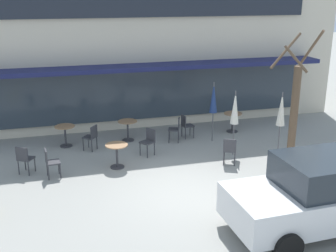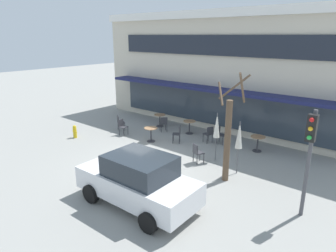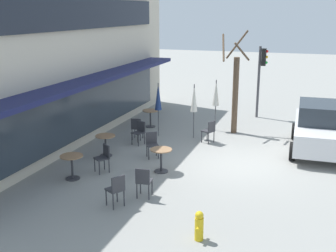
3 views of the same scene
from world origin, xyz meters
TOP-DOWN VIEW (x-y plane):
  - ground_plane at (0.00, 0.00)m, footprint 80.00×80.00m
  - cafe_table_near_wall at (-0.69, 4.59)m, footprint 0.70×0.70m
  - cafe_table_streetside at (-2.93, 4.58)m, footprint 0.70×0.70m
  - cafe_table_by_tree at (-1.47, 2.21)m, footprint 0.70×0.70m
  - cafe_table_mid_patio at (3.44, 4.51)m, footprint 0.70×0.70m
  - patio_umbrella_green_folded at (2.29, 3.70)m, footprint 0.28×0.28m
  - patio_umbrella_cream_folded at (2.47, 2.25)m, footprint 0.28×0.28m
  - patio_umbrella_corner_open at (3.83, 1.68)m, footprint 0.28×0.28m
  - cafe_chair_0 at (1.47, 4.32)m, footprint 0.44×0.44m
  - cafe_chair_1 at (0.98, 4.00)m, footprint 0.51×0.51m
  - cafe_chair_2 at (-2.07, 3.95)m, footprint 0.56×0.56m
  - cafe_chair_3 at (-4.21, 2.46)m, footprint 0.55×0.55m
  - cafe_chair_4 at (-0.27, 2.99)m, footprint 0.55×0.55m
  - cafe_chair_5 at (2.00, 1.48)m, footprint 0.53×0.53m
  - cafe_chair_6 at (-3.47, 2.00)m, footprint 0.44×0.44m
  - parked_sedan at (2.43, -2.56)m, footprint 4.25×2.10m
  - street_tree at (3.78, 0.87)m, footprint 1.25×1.26m
  - traffic_light_pole at (6.79, 0.19)m, footprint 0.26×0.44m
  - fire_hydrant at (-5.11, -0.02)m, footprint 0.36×0.20m

SIDE VIEW (x-z plane):
  - ground_plane at x=0.00m, z-range 0.00..0.00m
  - fire_hydrant at x=-5.11m, z-range 0.00..0.71m
  - cafe_table_near_wall at x=-0.69m, z-range 0.14..0.90m
  - cafe_table_streetside at x=-2.93m, z-range 0.14..0.90m
  - cafe_table_by_tree at x=-1.47m, z-range 0.14..0.90m
  - cafe_table_mid_patio at x=3.44m, z-range 0.14..0.90m
  - cafe_chair_0 at x=1.47m, z-range 0.08..0.97m
  - cafe_chair_1 at x=0.98m, z-range 0.08..0.97m
  - cafe_chair_2 at x=-2.07m, z-range 0.08..0.97m
  - cafe_chair_3 at x=-4.21m, z-range 0.08..0.97m
  - cafe_chair_4 at x=-0.27m, z-range 0.08..0.97m
  - cafe_chair_5 at x=2.00m, z-range 0.08..0.97m
  - cafe_chair_6 at x=-3.47m, z-range 0.08..0.97m
  - parked_sedan at x=2.43m, z-range 0.00..1.76m
  - patio_umbrella_green_folded at x=2.29m, z-range 0.53..2.73m
  - patio_umbrella_cream_folded at x=2.47m, z-range 0.53..2.73m
  - patio_umbrella_corner_open at x=3.83m, z-range 0.53..2.73m
  - street_tree at x=3.78m, z-range -0.30..3.94m
  - traffic_light_pole at x=6.79m, z-range 0.60..4.00m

